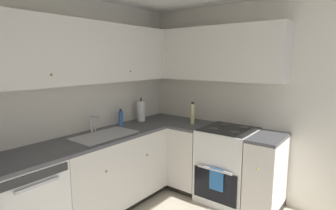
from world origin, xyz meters
TOP-DOWN VIEW (x-y plane):
  - wall_back at (0.00, 1.45)m, footprint 3.55×0.05m
  - wall_right at (1.75, 0.00)m, footprint 0.05×2.95m
  - dishwasher at (-0.58, 1.12)m, footprint 0.60×0.63m
  - lower_cabinets_back at (0.42, 1.13)m, footprint 1.40×0.62m
  - countertop_back at (0.42, 1.12)m, footprint 2.61×0.60m
  - lower_cabinets_right at (1.43, 0.17)m, footprint 0.62×1.36m
  - countertop_right at (1.43, 0.17)m, footprint 0.60×1.36m
  - oven_range at (1.44, 0.11)m, footprint 0.68×0.62m
  - upper_cabinets_back at (0.26, 1.26)m, footprint 2.29×0.34m
  - upper_cabinets_right at (1.57, 0.47)m, footprint 0.32×1.91m
  - sink at (0.34, 1.09)m, footprint 0.72×0.40m
  - faucet at (0.35, 1.30)m, footprint 0.07×0.16m
  - soap_bottle at (0.78, 1.30)m, footprint 0.06×0.06m
  - paper_towel_roll at (1.14, 1.28)m, footprint 0.11×0.11m
  - oil_bottle at (1.43, 0.63)m, footprint 0.06×0.06m

SIDE VIEW (x-z plane):
  - dishwasher at x=-0.58m, z-range 0.00..0.87m
  - lower_cabinets_right at x=1.43m, z-range 0.00..0.87m
  - lower_cabinets_back at x=0.42m, z-range 0.00..0.87m
  - oven_range at x=1.44m, z-range -0.07..0.99m
  - sink at x=0.34m, z-range 0.81..0.91m
  - countertop_right at x=1.43m, z-range 0.87..0.90m
  - countertop_back at x=0.42m, z-range 0.87..0.90m
  - soap_bottle at x=0.78m, z-range 0.89..1.11m
  - faucet at x=0.35m, z-range 0.93..1.13m
  - oil_bottle at x=1.43m, z-range 0.90..1.19m
  - paper_towel_roll at x=1.14m, z-range 0.87..1.21m
  - wall_back at x=0.00m, z-range 0.00..2.44m
  - wall_right at x=1.75m, z-range 0.00..2.44m
  - upper_cabinets_back at x=0.26m, z-range 1.49..2.15m
  - upper_cabinets_right at x=1.57m, z-range 1.49..2.15m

